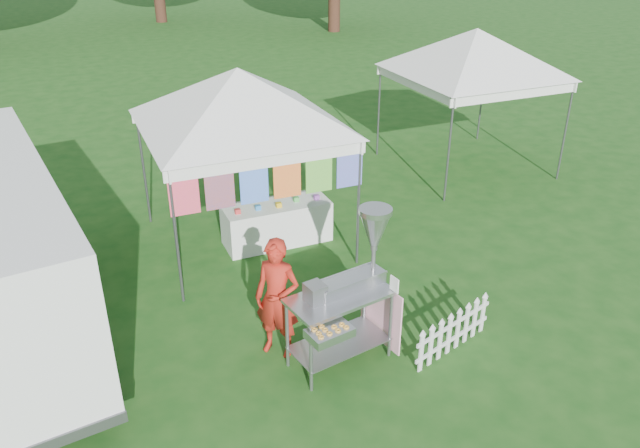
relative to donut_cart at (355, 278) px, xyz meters
name	(u,v)px	position (x,y,z in m)	size (l,w,h in m)	color
ground	(329,360)	(-0.33, 0.02, -1.17)	(120.00, 120.00, 0.00)	#174714
canopy_main	(237,68)	(-0.33, 3.52, 1.82)	(4.24, 4.24, 3.45)	#59595E
canopy_right	(478,29)	(5.17, 5.02, 1.82)	(4.24, 4.24, 3.45)	#59595E
donut_cart	(355,278)	(0.00, 0.00, 0.00)	(1.45, 1.20, 1.99)	gray
vendor	(277,299)	(-0.84, 0.46, -0.36)	(0.59, 0.39, 1.62)	#AC2015
picket_fence	(453,332)	(1.23, -0.42, -0.88)	(1.38, 0.46, 0.56)	white
display_table	(277,223)	(0.15, 3.30, -0.81)	(1.80, 0.70, 0.71)	white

